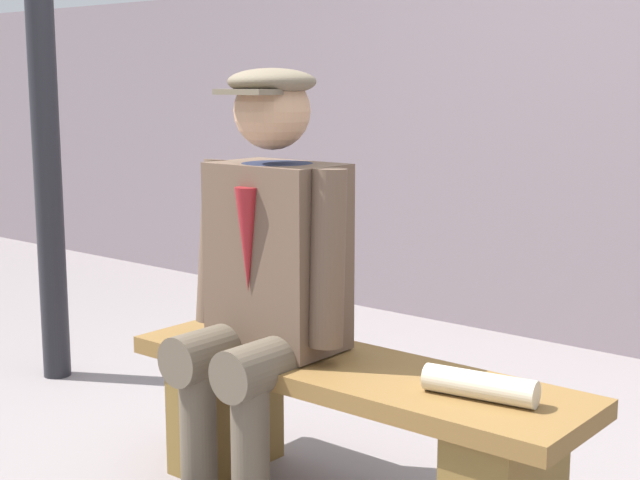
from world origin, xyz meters
name	(u,v)px	position (x,y,z in m)	size (l,w,h in m)	color
bench	(349,420)	(0.00, 0.00, 0.28)	(1.42, 0.41, 0.44)	brown
seated_man	(265,269)	(0.27, 0.06, 0.70)	(0.55, 0.55, 1.28)	brown
rolled_magazine	(480,385)	(-0.43, 0.02, 0.48)	(0.07, 0.07, 0.30)	beige
stadium_wall	(636,163)	(0.00, -2.13, 0.88)	(12.00, 0.24, 1.76)	slate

